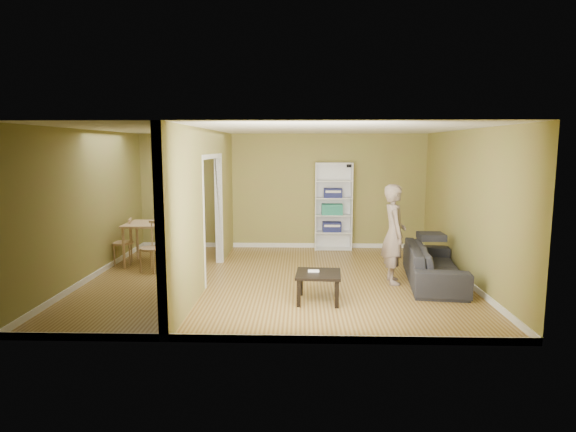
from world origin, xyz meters
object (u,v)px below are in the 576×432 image
at_px(dining_table, 160,227).
at_px(coffee_table, 318,277).
at_px(chair_left, 122,241).
at_px(sofa, 434,259).
at_px(chair_far, 170,236).
at_px(person, 394,226).
at_px(bookshelf, 333,206).
at_px(chair_near, 152,247).

bearing_deg(dining_table, coffee_table, -36.71).
relative_size(coffee_table, chair_left, 0.72).
distance_m(sofa, chair_left, 5.91).
bearing_deg(chair_left, dining_table, 80.41).
distance_m(sofa, chair_far, 5.30).
distance_m(person, chair_left, 5.26).
height_order(person, chair_far, person).
bearing_deg(dining_table, sofa, -13.30).
height_order(bookshelf, chair_far, bookshelf).
relative_size(person, bookshelf, 1.01).
bearing_deg(coffee_table, dining_table, 143.29).
relative_size(coffee_table, dining_table, 0.50).
bearing_deg(chair_far, chair_left, 57.53).
relative_size(bookshelf, chair_left, 2.15).
relative_size(sofa, person, 1.10).
bearing_deg(coffee_table, chair_near, 151.24).
relative_size(person, chair_far, 2.21).
xyz_separation_m(bookshelf, chair_far, (-3.46, -0.95, -0.53)).
bearing_deg(sofa, chair_far, 77.87).
xyz_separation_m(chair_left, chair_near, (0.76, -0.57, 0.01)).
bearing_deg(chair_near, person, 13.50).
distance_m(bookshelf, chair_left, 4.55).
bearing_deg(dining_table, bookshelf, 23.44).
relative_size(chair_left, chair_far, 1.02).
bearing_deg(chair_left, coffee_table, 47.42).
xyz_separation_m(person, coffee_table, (-1.31, -1.06, -0.62)).
bearing_deg(sofa, dining_table, 83.88).
xyz_separation_m(bookshelf, coffee_table, (-0.46, -3.78, -0.61)).
xyz_separation_m(bookshelf, chair_left, (-4.25, -1.55, -0.52)).
bearing_deg(chair_near, coffee_table, -7.30).
relative_size(chair_left, chair_near, 0.97).
bearing_deg(chair_far, bookshelf, -144.06).
xyz_separation_m(coffee_table, dining_table, (-3.03, 2.26, 0.37)).
bearing_deg(chair_left, sofa, 66.60).
xyz_separation_m(person, bookshelf, (-0.85, 2.72, -0.01)).
bearing_deg(coffee_table, chair_left, 149.51).
relative_size(bookshelf, coffee_table, 2.97).
height_order(sofa, dining_table, sofa).
bearing_deg(person, sofa, -90.11).
relative_size(dining_table, chair_far, 1.47).
bearing_deg(coffee_table, person, 38.84).
bearing_deg(chair_left, bookshelf, 97.93).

